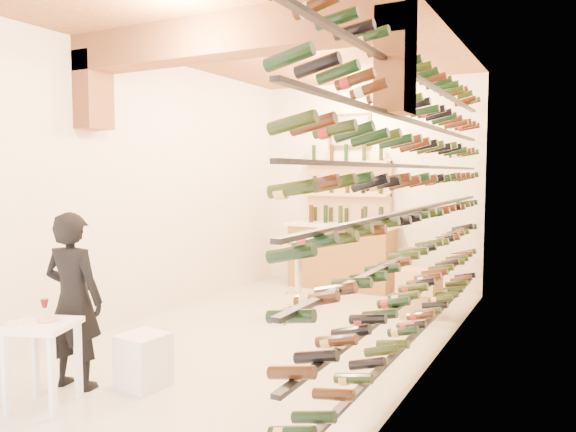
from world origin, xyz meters
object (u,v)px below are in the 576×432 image
at_px(wine_rack, 414,198).
at_px(crate_lower, 418,305).
at_px(person, 73,300).
at_px(chrome_barstool, 298,275).
at_px(back_counter, 341,254).
at_px(white_stool, 143,360).
at_px(tasting_table, 43,338).

relative_size(wine_rack, crate_lower, 11.29).
distance_m(person, chrome_barstool, 3.13).
height_order(wine_rack, back_counter, wine_rack).
bearing_deg(white_stool, person, -150.95).
relative_size(tasting_table, chrome_barstool, 0.94).
height_order(tasting_table, crate_lower, tasting_table).
height_order(tasting_table, chrome_barstool, chrome_barstool).
xyz_separation_m(back_counter, crate_lower, (1.51, -1.15, -0.38)).
distance_m(wine_rack, white_stool, 2.87).
relative_size(person, crate_lower, 2.92).
xyz_separation_m(chrome_barstool, crate_lower, (1.43, 0.51, -0.34)).
xyz_separation_m(back_counter, person, (-0.45, -4.74, 0.20)).
bearing_deg(back_counter, tasting_table, -93.81).
bearing_deg(crate_lower, person, -118.71).
height_order(back_counter, person, person).
relative_size(tasting_table, white_stool, 1.80).
bearing_deg(tasting_table, back_counter, 66.27).
xyz_separation_m(tasting_table, crate_lower, (1.85, 3.98, -0.39)).
height_order(person, chrome_barstool, person).
height_order(wine_rack, chrome_barstool, wine_rack).
relative_size(wine_rack, white_stool, 12.79).
relative_size(tasting_table, person, 0.54).
xyz_separation_m(white_stool, chrome_barstool, (0.04, 2.80, 0.27)).
relative_size(wine_rack, person, 3.87).
height_order(back_counter, white_stool, back_counter).
bearing_deg(crate_lower, chrome_barstool, -160.29).
height_order(back_counter, crate_lower, back_counter).
bearing_deg(back_counter, wine_rack, -55.34).
distance_m(wine_rack, tasting_table, 3.45).
xyz_separation_m(back_counter, chrome_barstool, (0.09, -1.67, -0.04)).
bearing_deg(person, tasting_table, 96.63).
bearing_deg(person, back_counter, -104.42).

